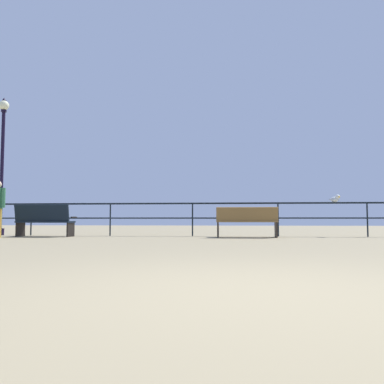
{
  "coord_description": "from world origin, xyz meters",
  "views": [
    {
      "loc": [
        -0.15,
        -2.88,
        0.52
      ],
      "look_at": [
        -1.27,
        8.86,
        1.33
      ],
      "focal_mm": 37.22,
      "sensor_mm": 36.0,
      "label": 1
    }
  ],
  "objects_px": {
    "bench_far_left": "(44,219)",
    "bench_near_left": "(247,220)",
    "seagull_on_rail": "(335,199)",
    "lamppost_left": "(2,154)"
  },
  "relations": [
    {
      "from": "bench_far_left",
      "to": "lamppost_left",
      "type": "distance_m",
      "value": 3.07
    },
    {
      "from": "bench_far_left",
      "to": "lamppost_left",
      "type": "xyz_separation_m",
      "value": [
        -1.96,
        0.97,
        2.16
      ]
    },
    {
      "from": "bench_near_left",
      "to": "bench_far_left",
      "type": "bearing_deg",
      "value": -179.87
    },
    {
      "from": "lamppost_left",
      "to": "seagull_on_rail",
      "type": "xyz_separation_m",
      "value": [
        10.64,
        -0.17,
        -1.54
      ]
    },
    {
      "from": "bench_far_left",
      "to": "bench_near_left",
      "type": "relative_size",
      "value": 1.0
    },
    {
      "from": "bench_far_left",
      "to": "bench_near_left",
      "type": "height_order",
      "value": "bench_far_left"
    },
    {
      "from": "bench_far_left",
      "to": "seagull_on_rail",
      "type": "distance_m",
      "value": 8.74
    },
    {
      "from": "bench_far_left",
      "to": "seagull_on_rail",
      "type": "height_order",
      "value": "seagull_on_rail"
    },
    {
      "from": "lamppost_left",
      "to": "seagull_on_rail",
      "type": "height_order",
      "value": "lamppost_left"
    },
    {
      "from": "bench_far_left",
      "to": "bench_near_left",
      "type": "bearing_deg",
      "value": 0.13
    }
  ]
}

